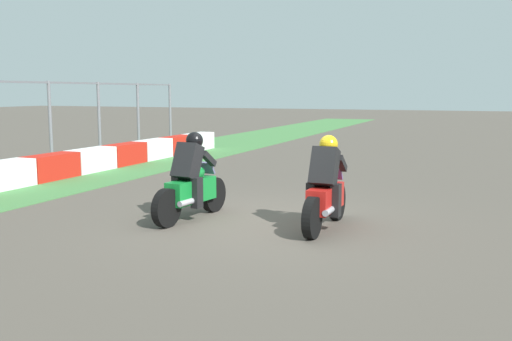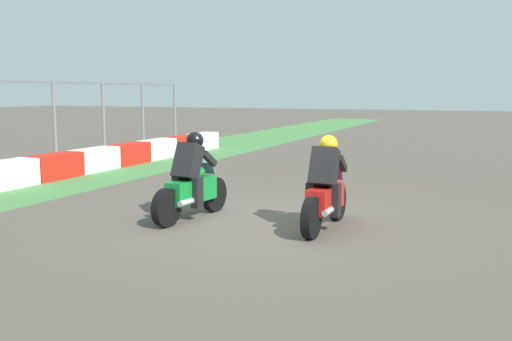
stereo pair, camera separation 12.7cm
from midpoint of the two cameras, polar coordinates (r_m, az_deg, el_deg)
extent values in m
plane|color=#534B42|center=(9.73, 0.19, -5.18)|extent=(120.00, 120.00, 0.00)
cube|color=white|center=(14.08, -24.31, -0.47)|extent=(1.54, 0.60, 0.64)
cube|color=red|center=(15.20, -20.03, 0.32)|extent=(1.54, 0.60, 0.64)
cube|color=white|center=(16.38, -16.36, 1.00)|extent=(1.54, 0.60, 0.64)
cube|color=red|center=(17.63, -13.19, 1.58)|extent=(1.54, 0.60, 0.64)
cube|color=white|center=(18.93, -10.45, 2.08)|extent=(1.54, 0.60, 0.64)
cube|color=red|center=(20.26, -8.06, 2.51)|extent=(1.54, 0.60, 0.64)
cube|color=white|center=(21.63, -5.97, 2.89)|extent=(1.54, 0.60, 0.64)
cylinder|color=slate|center=(18.11, -20.04, 4.44)|extent=(0.10, 0.10, 2.51)
cylinder|color=slate|center=(19.88, -15.57, 4.90)|extent=(0.10, 0.10, 2.51)
cylinder|color=slate|center=(21.75, -11.84, 5.25)|extent=(0.10, 0.10, 2.51)
cylinder|color=slate|center=(23.70, -8.72, 5.54)|extent=(0.10, 0.10, 2.51)
cylinder|color=black|center=(9.94, 7.72, -3.08)|extent=(0.64, 0.15, 0.64)
cylinder|color=black|center=(8.63, 5.21, -4.73)|extent=(0.64, 0.15, 0.64)
cube|color=red|center=(9.25, 6.58, -2.75)|extent=(1.11, 0.34, 0.40)
ellipsoid|color=red|center=(9.29, 6.78, -0.83)|extent=(0.49, 0.31, 0.24)
cube|color=red|center=(8.77, 5.62, -3.20)|extent=(0.06, 0.16, 0.08)
cylinder|color=#A5A5AD|center=(8.90, 6.90, -4.03)|extent=(0.42, 0.11, 0.10)
cube|color=black|center=(9.07, 6.45, 0.37)|extent=(0.49, 0.41, 0.66)
sphere|color=gold|center=(9.25, 6.88, 2.62)|extent=(0.31, 0.31, 0.30)
cube|color=#644C93|center=(9.67, 7.46, -0.26)|extent=(0.16, 0.26, 0.23)
cube|color=black|center=(9.20, 5.17, -2.80)|extent=(0.18, 0.14, 0.52)
cube|color=black|center=(9.08, 7.57, -2.97)|extent=(0.18, 0.14, 0.52)
cube|color=black|center=(9.48, 6.07, 0.82)|extent=(0.39, 0.11, 0.31)
cube|color=black|center=(9.38, 8.17, 0.71)|extent=(0.39, 0.11, 0.31)
cylinder|color=black|center=(10.54, -4.62, -2.40)|extent=(0.65, 0.21, 0.64)
cylinder|color=black|center=(9.43, -9.31, -3.72)|extent=(0.65, 0.21, 0.64)
cube|color=#137E2F|center=(9.95, -6.85, -2.01)|extent=(1.13, 0.45, 0.40)
ellipsoid|color=#137E2F|center=(9.98, -6.54, -0.22)|extent=(0.51, 0.35, 0.24)
cube|color=red|center=(9.54, -8.63, -2.34)|extent=(0.08, 0.17, 0.08)
cylinder|color=#A5A5AD|center=(9.60, -7.27, -3.16)|extent=(0.43, 0.15, 0.10)
cube|color=black|center=(9.79, -7.24, 0.91)|extent=(0.53, 0.45, 0.66)
sphere|color=black|center=(9.93, -6.53, 2.99)|extent=(0.33, 0.33, 0.30)
cube|color=slate|center=(10.30, -5.26, 0.27)|extent=(0.18, 0.28, 0.23)
cube|color=black|center=(9.97, -8.18, -2.01)|extent=(0.19, 0.16, 0.52)
cube|color=black|center=(9.74, -6.30, -2.21)|extent=(0.19, 0.16, 0.52)
cube|color=black|center=(10.20, -6.80, 1.31)|extent=(0.39, 0.14, 0.31)
cube|color=black|center=(9.99, -5.12, 1.20)|extent=(0.39, 0.14, 0.31)
camera|label=1|loc=(0.06, -90.38, -0.05)|focal=40.06mm
camera|label=2|loc=(0.06, 89.62, 0.05)|focal=40.06mm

